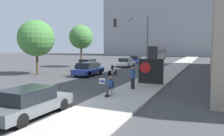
{
  "coord_description": "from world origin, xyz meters",
  "views": [
    {
      "loc": [
        8.04,
        -9.67,
        3.25
      ],
      "look_at": [
        0.84,
        6.35,
        1.49
      ],
      "focal_mm": 35.0,
      "sensor_mm": 36.0,
      "label": 1
    }
  ],
  "objects_px": {
    "car_on_road_distant": "(126,62)",
    "street_tree_near_curb": "(36,38)",
    "seated_protester": "(109,85)",
    "city_bus_on_road": "(157,52)",
    "car_on_road_midblock": "(88,64)",
    "car_on_road_far_lane": "(136,60)",
    "street_tree_midblock": "(81,37)",
    "protest_banner": "(150,71)",
    "traffic_light_pole": "(136,36)",
    "car_on_road_nearest": "(88,69)",
    "motorcycle_on_road": "(112,71)",
    "parked_car_curbside": "(29,102)",
    "jogger_on_sidewalk": "(133,78)"
  },
  "relations": [
    {
      "from": "protest_banner",
      "to": "parked_car_curbside",
      "type": "relative_size",
      "value": 0.49
    },
    {
      "from": "protest_banner",
      "to": "motorcycle_on_road",
      "type": "bearing_deg",
      "value": 137.82
    },
    {
      "from": "car_on_road_far_lane",
      "to": "street_tree_midblock",
      "type": "distance_m",
      "value": 12.83
    },
    {
      "from": "car_on_road_far_lane",
      "to": "motorcycle_on_road",
      "type": "distance_m",
      "value": 18.09
    },
    {
      "from": "seated_protester",
      "to": "street_tree_near_curb",
      "type": "xyz_separation_m",
      "value": [
        -12.44,
        7.01,
        3.36
      ]
    },
    {
      "from": "car_on_road_far_lane",
      "to": "seated_protester",
      "type": "bearing_deg",
      "value": -75.54
    },
    {
      "from": "car_on_road_distant",
      "to": "street_tree_near_curb",
      "type": "distance_m",
      "value": 14.86
    },
    {
      "from": "car_on_road_nearest",
      "to": "car_on_road_midblock",
      "type": "relative_size",
      "value": 1.02
    },
    {
      "from": "jogger_on_sidewalk",
      "to": "street_tree_midblock",
      "type": "bearing_deg",
      "value": -68.54
    },
    {
      "from": "parked_car_curbside",
      "to": "car_on_road_nearest",
      "type": "distance_m",
      "value": 14.17
    },
    {
      "from": "car_on_road_distant",
      "to": "city_bus_on_road",
      "type": "xyz_separation_m",
      "value": [
        0.57,
        19.74,
        1.18
      ]
    },
    {
      "from": "car_on_road_distant",
      "to": "car_on_road_nearest",
      "type": "bearing_deg",
      "value": -90.34
    },
    {
      "from": "car_on_road_far_lane",
      "to": "street_tree_midblock",
      "type": "xyz_separation_m",
      "value": [
        -5.49,
        -10.89,
        3.97
      ]
    },
    {
      "from": "car_on_road_nearest",
      "to": "car_on_road_midblock",
      "type": "distance_m",
      "value": 6.11
    },
    {
      "from": "protest_banner",
      "to": "car_on_road_distant",
      "type": "xyz_separation_m",
      "value": [
        -7.82,
        15.36,
        -0.54
      ]
    },
    {
      "from": "car_on_road_far_lane",
      "to": "car_on_road_distant",
      "type": "bearing_deg",
      "value": -84.39
    },
    {
      "from": "protest_banner",
      "to": "street_tree_midblock",
      "type": "height_order",
      "value": "street_tree_midblock"
    },
    {
      "from": "seated_protester",
      "to": "city_bus_on_road",
      "type": "relative_size",
      "value": 0.12
    },
    {
      "from": "seated_protester",
      "to": "street_tree_midblock",
      "type": "height_order",
      "value": "street_tree_midblock"
    },
    {
      "from": "car_on_road_far_lane",
      "to": "street_tree_midblock",
      "type": "bearing_deg",
      "value": -116.75
    },
    {
      "from": "street_tree_near_curb",
      "to": "jogger_on_sidewalk",
      "type": "bearing_deg",
      "value": -18.08
    },
    {
      "from": "car_on_road_far_lane",
      "to": "car_on_road_midblock",
      "type": "bearing_deg",
      "value": -99.85
    },
    {
      "from": "car_on_road_distant",
      "to": "street_tree_midblock",
      "type": "bearing_deg",
      "value": -151.88
    },
    {
      "from": "seated_protester",
      "to": "traffic_light_pole",
      "type": "distance_m",
      "value": 10.23
    },
    {
      "from": "car_on_road_midblock",
      "to": "city_bus_on_road",
      "type": "bearing_deg",
      "value": 81.85
    },
    {
      "from": "traffic_light_pole",
      "to": "street_tree_midblock",
      "type": "xyz_separation_m",
      "value": [
        -11.25,
        7.3,
        0.33
      ]
    },
    {
      "from": "car_on_road_distant",
      "to": "car_on_road_midblock",
      "type": "bearing_deg",
      "value": -116.2
    },
    {
      "from": "street_tree_near_curb",
      "to": "traffic_light_pole",
      "type": "bearing_deg",
      "value": 12.67
    },
    {
      "from": "jogger_on_sidewalk",
      "to": "protest_banner",
      "type": "xyz_separation_m",
      "value": [
        0.79,
        2.03,
        0.27
      ]
    },
    {
      "from": "protest_banner",
      "to": "city_bus_on_road",
      "type": "height_order",
      "value": "city_bus_on_road"
    },
    {
      "from": "parked_car_curbside",
      "to": "motorcycle_on_road",
      "type": "height_order",
      "value": "parked_car_curbside"
    },
    {
      "from": "seated_protester",
      "to": "car_on_road_far_lane",
      "type": "xyz_separation_m",
      "value": [
        -7.14,
        27.69,
        -0.11
      ]
    },
    {
      "from": "traffic_light_pole",
      "to": "street_tree_near_curb",
      "type": "distance_m",
      "value": 11.34
    },
    {
      "from": "parked_car_curbside",
      "to": "car_on_road_midblock",
      "type": "bearing_deg",
      "value": 112.79
    },
    {
      "from": "street_tree_near_curb",
      "to": "street_tree_midblock",
      "type": "height_order",
      "value": "street_tree_midblock"
    },
    {
      "from": "car_on_road_nearest",
      "to": "car_on_road_distant",
      "type": "distance_m",
      "value": 11.72
    },
    {
      "from": "protest_banner",
      "to": "car_on_road_nearest",
      "type": "distance_m",
      "value": 8.7
    },
    {
      "from": "car_on_road_nearest",
      "to": "car_on_road_distant",
      "type": "height_order",
      "value": "car_on_road_nearest"
    },
    {
      "from": "car_on_road_distant",
      "to": "street_tree_near_curb",
      "type": "bearing_deg",
      "value": -114.72
    },
    {
      "from": "car_on_road_distant",
      "to": "street_tree_midblock",
      "type": "relative_size",
      "value": 0.66
    },
    {
      "from": "car_on_road_nearest",
      "to": "car_on_road_midblock",
      "type": "xyz_separation_m",
      "value": [
        -3.11,
        5.27,
        0.01
      ]
    },
    {
      "from": "seated_protester",
      "to": "protest_banner",
      "type": "xyz_separation_m",
      "value": [
        1.42,
        4.78,
        0.43
      ]
    },
    {
      "from": "car_on_road_nearest",
      "to": "car_on_road_midblock",
      "type": "height_order",
      "value": "car_on_road_midblock"
    },
    {
      "from": "traffic_light_pole",
      "to": "street_tree_midblock",
      "type": "height_order",
      "value": "street_tree_midblock"
    },
    {
      "from": "traffic_light_pole",
      "to": "car_on_road_far_lane",
      "type": "height_order",
      "value": "traffic_light_pole"
    },
    {
      "from": "city_bus_on_road",
      "to": "street_tree_midblock",
      "type": "xyz_separation_m",
      "value": [
        -6.8,
        -23.07,
        2.8
      ]
    },
    {
      "from": "jogger_on_sidewalk",
      "to": "street_tree_midblock",
      "type": "relative_size",
      "value": 0.25
    },
    {
      "from": "street_tree_near_curb",
      "to": "street_tree_midblock",
      "type": "bearing_deg",
      "value": 91.11
    },
    {
      "from": "car_on_road_far_lane",
      "to": "city_bus_on_road",
      "type": "bearing_deg",
      "value": 83.84
    },
    {
      "from": "parked_car_curbside",
      "to": "car_on_road_distant",
      "type": "distance_m",
      "value": 25.51
    }
  ]
}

